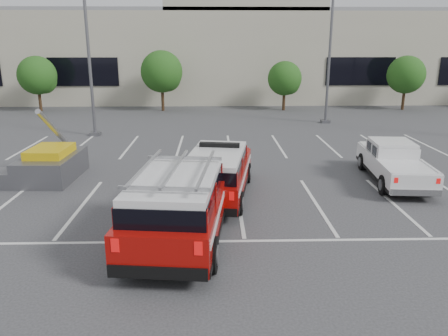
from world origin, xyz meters
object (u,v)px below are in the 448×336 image
object	(u,v)px
white_pickup	(393,166)
utility_rig	(48,165)
tree_mid_right	(286,80)
tree_mid_left	(163,73)
ladder_suv	(180,209)
tree_left	(39,77)
tree_right	(407,76)
fire_chief_suv	(218,176)
light_pole_mid	(330,46)
convention_building	(223,50)
light_pole_left	(88,47)

from	to	relation	value
white_pickup	utility_rig	bearing A→B (deg)	-177.41
tree_mid_right	tree_mid_left	bearing A→B (deg)	180.00
tree_mid_right	ladder_suv	xyz separation A→B (m)	(-6.91, -24.74, -1.58)
tree_mid_left	utility_rig	world-z (taller)	tree_mid_left
tree_left	ladder_suv	world-z (taller)	tree_left
tree_right	fire_chief_suv	bearing A→B (deg)	-126.75
tree_left	tree_mid_left	world-z (taller)	tree_mid_left
light_pole_mid	ladder_suv	xyz separation A→B (m)	(-8.81, -18.70, -4.26)
tree_right	convention_building	bearing A→B (deg)	146.63
light_pole_mid	utility_rig	distance (m)	19.96
tree_mid_right	fire_chief_suv	size ratio (longest dim) A/B	0.71
tree_right	light_pole_mid	bearing A→B (deg)	-143.23
tree_left	light_pole_left	distance (m)	12.43
tree_right	white_pickup	distance (m)	21.46
tree_left	fire_chief_suv	xyz separation A→B (m)	(14.20, -21.16, -1.99)
tree_mid_left	utility_rig	bearing A→B (deg)	-98.20
light_pole_left	ladder_suv	world-z (taller)	light_pole_left
light_pole_left	utility_rig	xyz separation A→B (m)	(0.38, -8.78, -4.59)
fire_chief_suv	ladder_suv	size ratio (longest dim) A/B	0.93
light_pole_left	convention_building	bearing A→B (deg)	67.61
tree_mid_left	utility_rig	xyz separation A→B (m)	(-2.71, -18.83, -2.45)
ladder_suv	utility_rig	size ratio (longest dim) A/B	1.71
tree_left	white_pickup	world-z (taller)	tree_left
fire_chief_suv	light_pole_left	bearing A→B (deg)	132.08
tree_mid_left	tree_left	bearing A→B (deg)	-180.00
light_pole_left	white_pickup	distance (m)	17.77
fire_chief_suv	white_pickup	distance (m)	7.27
tree_right	tree_left	bearing A→B (deg)	180.00
tree_mid_right	fire_chief_suv	xyz separation A→B (m)	(-5.80, -21.16, -1.72)
tree_right	white_pickup	world-z (taller)	tree_right
ladder_suv	light_pole_mid	bearing A→B (deg)	70.94
convention_building	ladder_suv	size ratio (longest dim) A/B	9.90
tree_mid_left	tree_mid_right	distance (m)	10.01
fire_chief_suv	utility_rig	size ratio (longest dim) A/B	1.59
tree_mid_left	ladder_suv	size ratio (longest dim) A/B	0.80
convention_building	light_pole_left	distance (m)	21.49
tree_left	white_pickup	xyz separation A→B (m)	(21.27, -19.48, -2.15)
tree_mid_left	ladder_suv	world-z (taller)	tree_mid_left
light_pole_left	ladder_suv	bearing A→B (deg)	-67.17
tree_right	white_pickup	size ratio (longest dim) A/B	0.84
tree_left	light_pole_left	xyz separation A→B (m)	(6.91, -10.05, 2.41)
light_pole_left	utility_rig	size ratio (longest dim) A/B	2.88
tree_left	tree_mid_right	distance (m)	20.00
convention_building	utility_rig	xyz separation A→B (m)	(-7.80, -28.65, -4.13)
tree_mid_left	tree_right	size ratio (longest dim) A/B	1.10
ladder_suv	fire_chief_suv	bearing A→B (deg)	79.06
tree_mid_right	light_pole_mid	world-z (taller)	light_pole_mid
tree_right	light_pole_left	size ratio (longest dim) A/B	0.43
tree_mid_left	ladder_suv	bearing A→B (deg)	-82.87
fire_chief_suv	white_pickup	bearing A→B (deg)	22.17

